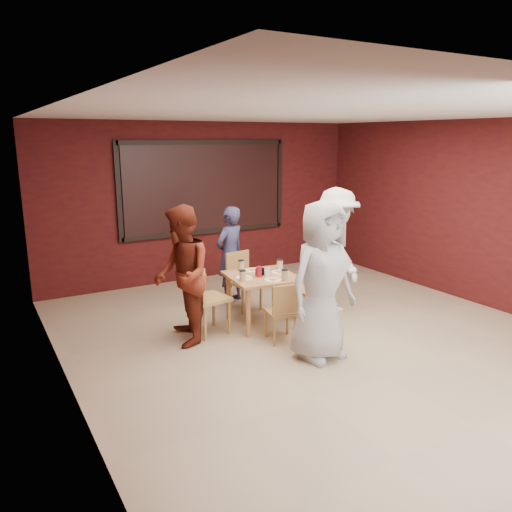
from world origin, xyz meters
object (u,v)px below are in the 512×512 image
chair_front (284,309)px  chair_back (242,277)px  chair_left (204,295)px  diner_left (182,276)px  diner_back (230,255)px  diner_front (322,281)px  chair_right (309,284)px  dining_table (262,281)px  diner_right (336,250)px

chair_front → chair_back: size_ratio=0.90×
chair_left → diner_left: (-0.33, -0.11, 0.33)m
chair_left → diner_back: bearing=48.5°
chair_front → diner_front: size_ratio=0.42×
chair_right → diner_back: bearing=119.4°
dining_table → chair_left: bearing=175.5°
chair_front → diner_right: (1.36, 0.68, 0.47)m
chair_front → chair_left: (-0.75, 0.74, 0.10)m
chair_back → diner_back: bearing=89.6°
dining_table → diner_right: bearing=0.4°
diner_left → diner_right: bearing=106.4°
dining_table → chair_right: bearing=-4.7°
dining_table → chair_right: (0.75, -0.06, -0.14)m
chair_left → diner_back: (0.93, 1.05, 0.21)m
diner_right → chair_left: bearing=103.1°
chair_back → chair_left: bearing=-144.6°
chair_left → diner_right: size_ratio=0.53×
chair_back → chair_right: size_ratio=1.01×
chair_back → chair_right: bearing=-49.8°
dining_table → diner_right: diner_right is taller
diner_back → chair_left: bearing=28.2°
chair_left → diner_right: diner_right is taller
chair_left → chair_back: bearing=35.4°
chair_right → diner_left: size_ratio=0.49×
chair_front → chair_left: size_ratio=0.81×
dining_table → diner_right: size_ratio=0.54×
dining_table → chair_back: chair_back is taller
chair_front → diner_right: 1.59m
chair_back → chair_front: bearing=-97.0°
dining_table → diner_left: size_ratio=0.56×
diner_back → diner_right: diner_right is taller
diner_left → chair_left: bearing=123.6°
diner_left → chair_front: bearing=75.0°
chair_right → diner_front: 1.45m
diner_left → diner_right: size_ratio=0.95×
diner_front → dining_table: bearing=84.5°
dining_table → chair_right: dining_table is taller
chair_back → diner_right: diner_right is taller
diner_back → diner_right: size_ratio=0.83×
chair_back → diner_front: size_ratio=0.46×
dining_table → diner_left: diner_left is taller
dining_table → diner_front: 1.29m
chair_front → chair_left: chair_left is taller
diner_right → diner_front: bearing=150.5°
chair_back → diner_left: bearing=-148.5°
dining_table → chair_back: 0.74m
diner_front → diner_left: diner_front is taller
chair_front → chair_right: chair_right is taller
diner_front → diner_back: size_ratio=1.23×
chair_left → chair_front: bearing=-44.4°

